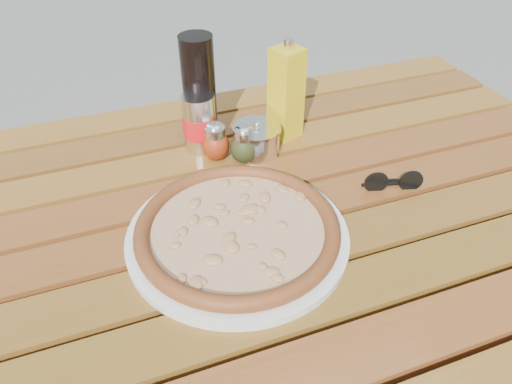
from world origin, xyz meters
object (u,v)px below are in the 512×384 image
object	(u,v)px
pizza	(237,229)
olive_oil_cruet	(286,93)
dark_bottle	(199,90)
parmesan_tin	(257,140)
oregano_shaker	(244,145)
plate	(238,236)
soda_can	(199,123)
sunglasses	(393,182)
pepper_shaker	(215,142)
table	(260,243)

from	to	relation	value
pizza	olive_oil_cruet	size ratio (longest dim) A/B	2.00
dark_bottle	parmesan_tin	distance (m)	0.15
oregano_shaker	parmesan_tin	world-z (taller)	oregano_shaker
pizza	parmesan_tin	xyz separation A→B (m)	(0.12, 0.23, 0.01)
plate	dark_bottle	world-z (taller)	dark_bottle
oregano_shaker	soda_can	size ratio (longest dim) A/B	0.68
plate	parmesan_tin	xyz separation A→B (m)	(0.12, 0.23, 0.02)
dark_bottle	sunglasses	xyz separation A→B (m)	(0.28, -0.29, -0.09)
soda_can	olive_oil_cruet	bearing A→B (deg)	-3.31
olive_oil_cruet	pepper_shaker	bearing A→B (deg)	-167.60
dark_bottle	parmesan_tin	xyz separation A→B (m)	(0.09, -0.09, -0.08)
table	dark_bottle	distance (m)	0.33
plate	dark_bottle	bearing A→B (deg)	84.36
pizza	parmesan_tin	bearing A→B (deg)	62.41
pepper_shaker	soda_can	size ratio (longest dim) A/B	0.68
oregano_shaker	soda_can	xyz separation A→B (m)	(-0.07, 0.07, 0.02)
table	plate	distance (m)	0.11
table	oregano_shaker	world-z (taller)	oregano_shaker
pizza	oregano_shaker	xyz separation A→B (m)	(0.08, 0.21, 0.02)
pepper_shaker	olive_oil_cruet	world-z (taller)	olive_oil_cruet
parmesan_tin	sunglasses	xyz separation A→B (m)	(0.19, -0.20, -0.01)
sunglasses	plate	bearing A→B (deg)	-158.36
pepper_shaker	dark_bottle	bearing A→B (deg)	92.62
table	sunglasses	size ratio (longest dim) A/B	12.63
soda_can	pizza	bearing A→B (deg)	-93.50
table	oregano_shaker	distance (m)	0.20
oregano_shaker	parmesan_tin	size ratio (longest dim) A/B	0.70
dark_bottle	soda_can	distance (m)	0.07
pizza	oregano_shaker	size ratio (longest dim) A/B	5.11
pepper_shaker	parmesan_tin	size ratio (longest dim) A/B	0.70
oregano_shaker	soda_can	world-z (taller)	soda_can
soda_can	plate	bearing A→B (deg)	-93.50
sunglasses	parmesan_tin	bearing A→B (deg)	150.58
olive_oil_cruet	pizza	bearing A→B (deg)	-126.20
soda_can	parmesan_tin	size ratio (longest dim) A/B	1.03
table	sunglasses	bearing A→B (deg)	-5.31
pepper_shaker	pizza	bearing A→B (deg)	-98.59
pepper_shaker	soda_can	xyz separation A→B (m)	(-0.02, 0.05, 0.02)
table	olive_oil_cruet	bearing A→B (deg)	57.57
plate	olive_oil_cruet	world-z (taller)	olive_oil_cruet
dark_bottle	soda_can	xyz separation A→B (m)	(-0.01, -0.04, -0.05)
pepper_shaker	sunglasses	bearing A→B (deg)	-37.23
parmesan_tin	olive_oil_cruet	bearing A→B (deg)	29.42
table	oregano_shaker	bearing A→B (deg)	80.42
olive_oil_cruet	sunglasses	world-z (taller)	olive_oil_cruet
pizza	dark_bottle	distance (m)	0.33
table	soda_can	world-z (taller)	soda_can
pizza	dark_bottle	xyz separation A→B (m)	(0.03, 0.32, 0.09)
pepper_shaker	oregano_shaker	distance (m)	0.06
plate	pizza	xyz separation A→B (m)	(0.00, 0.00, 0.02)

